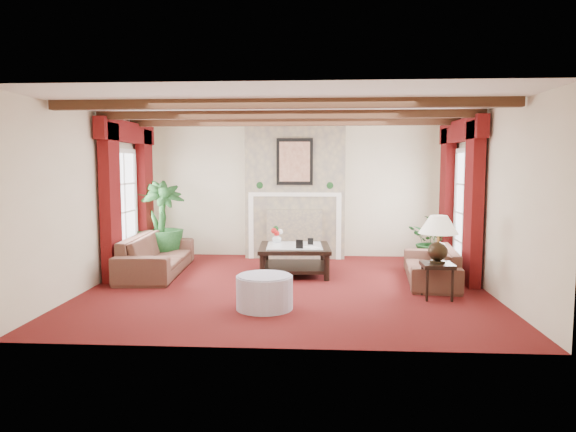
# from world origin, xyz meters

# --- Properties ---
(floor) EXTENTS (6.00, 6.00, 0.00)m
(floor) POSITION_xyz_m (0.00, 0.00, 0.00)
(floor) COLOR #4F0E0E
(floor) RESTS_ON ground
(ceiling) EXTENTS (6.00, 6.00, 0.00)m
(ceiling) POSITION_xyz_m (0.00, 0.00, 2.70)
(ceiling) COLOR white
(ceiling) RESTS_ON floor
(back_wall) EXTENTS (6.00, 0.02, 2.70)m
(back_wall) POSITION_xyz_m (0.00, 2.75, 1.35)
(back_wall) COLOR beige
(back_wall) RESTS_ON ground
(left_wall) EXTENTS (0.02, 5.50, 2.70)m
(left_wall) POSITION_xyz_m (-3.00, 0.00, 1.35)
(left_wall) COLOR beige
(left_wall) RESTS_ON ground
(right_wall) EXTENTS (0.02, 5.50, 2.70)m
(right_wall) POSITION_xyz_m (3.00, 0.00, 1.35)
(right_wall) COLOR beige
(right_wall) RESTS_ON ground
(ceiling_beams) EXTENTS (6.00, 3.00, 0.12)m
(ceiling_beams) POSITION_xyz_m (0.00, 0.00, 2.64)
(ceiling_beams) COLOR #361E11
(ceiling_beams) RESTS_ON ceiling
(fireplace) EXTENTS (2.00, 0.52, 2.70)m
(fireplace) POSITION_xyz_m (0.00, 2.55, 2.70)
(fireplace) COLOR tan
(fireplace) RESTS_ON ground
(french_door_left) EXTENTS (0.10, 1.10, 2.16)m
(french_door_left) POSITION_xyz_m (-2.97, 1.00, 2.13)
(french_door_left) COLOR white
(french_door_left) RESTS_ON ground
(french_door_right) EXTENTS (0.10, 1.10, 2.16)m
(french_door_right) POSITION_xyz_m (2.97, 1.00, 2.13)
(french_door_right) COLOR white
(french_door_right) RESTS_ON ground
(curtains_left) EXTENTS (0.20, 2.40, 2.55)m
(curtains_left) POSITION_xyz_m (-2.86, 1.00, 2.55)
(curtains_left) COLOR #47090B
(curtains_left) RESTS_ON ground
(curtains_right) EXTENTS (0.20, 2.40, 2.55)m
(curtains_right) POSITION_xyz_m (2.86, 1.00, 2.55)
(curtains_right) COLOR #47090B
(curtains_right) RESTS_ON ground
(sofa_left) EXTENTS (2.36, 0.94, 0.89)m
(sofa_left) POSITION_xyz_m (-2.33, 0.82, 0.44)
(sofa_left) COLOR #370F1C
(sofa_left) RESTS_ON ground
(sofa_right) EXTENTS (2.01, 0.95, 0.74)m
(sofa_right) POSITION_xyz_m (2.30, 0.45, 0.37)
(sofa_right) COLOR #370F1C
(sofa_right) RESTS_ON ground
(potted_palm) EXTENTS (2.42, 2.44, 0.89)m
(potted_palm) POSITION_xyz_m (-2.54, 1.75, 0.44)
(potted_palm) COLOR black
(potted_palm) RESTS_ON ground
(small_plant) EXTENTS (1.70, 1.71, 0.76)m
(small_plant) POSITION_xyz_m (2.62, 1.72, 0.38)
(small_plant) COLOR black
(small_plant) RESTS_ON ground
(coffee_table) EXTENTS (1.26, 1.26, 0.49)m
(coffee_table) POSITION_xyz_m (0.07, 0.90, 0.25)
(coffee_table) COLOR black
(coffee_table) RESTS_ON ground
(side_table) EXTENTS (0.55, 0.55, 0.51)m
(side_table) POSITION_xyz_m (2.16, -0.62, 0.25)
(side_table) COLOR black
(side_table) RESTS_ON ground
(ottoman) EXTENTS (0.75, 0.75, 0.43)m
(ottoman) POSITION_xyz_m (-0.22, -1.28, 0.22)
(ottoman) COLOR #A49CB1
(ottoman) RESTS_ON ground
(table_lamp) EXTENTS (0.55, 0.55, 0.70)m
(table_lamp) POSITION_xyz_m (2.16, -0.62, 0.85)
(table_lamp) COLOR black
(table_lamp) RESTS_ON side_table
(flower_vase) EXTENTS (0.29, 0.29, 0.17)m
(flower_vase) POSITION_xyz_m (-0.27, 1.25, 0.58)
(flower_vase) COLOR silver
(flower_vase) RESTS_ON coffee_table
(book) EXTENTS (0.22, 0.21, 0.27)m
(book) POSITION_xyz_m (0.28, 0.60, 0.63)
(book) COLOR black
(book) RESTS_ON coffee_table
(photo_frame_a) EXTENTS (0.12, 0.04, 0.16)m
(photo_frame_a) POSITION_xyz_m (0.17, 0.56, 0.57)
(photo_frame_a) COLOR black
(photo_frame_a) RESTS_ON coffee_table
(photo_frame_b) EXTENTS (0.10, 0.03, 0.13)m
(photo_frame_b) POSITION_xyz_m (0.34, 0.99, 0.56)
(photo_frame_b) COLOR black
(photo_frame_b) RESTS_ON coffee_table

